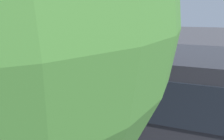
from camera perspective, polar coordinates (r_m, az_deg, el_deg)
name	(u,v)px	position (r m, az deg, el deg)	size (l,w,h in m)	color
ground_plane	(93,90)	(11.00, -5.42, -5.71)	(80.00, 80.00, 0.00)	#38383D
tour_bus	(100,99)	(6.18, -3.50, -8.24)	(11.38, 3.30, 3.25)	#26262B
spectator_far_left	(153,87)	(8.95, 11.64, -4.72)	(0.57, 0.33, 1.67)	#473823
spectator_left	(134,84)	(9.15, 6.33, -3.94)	(0.57, 0.39, 1.68)	#473823
spectator_centre	(114,80)	(9.32, 0.66, -2.90)	(0.58, 0.35, 1.80)	black
parked_motorcycle_silver	(114,100)	(8.70, 0.60, -8.71)	(2.05, 0.58, 0.99)	black
parked_motorcycle_dark	(170,108)	(8.45, 16.24, -10.31)	(2.05, 0.58, 0.99)	black
stunt_motorcycle	(81,63)	(13.96, -8.83, 1.91)	(1.99, 0.84, 1.23)	black
traffic_cone	(123,75)	(12.45, 3.16, -1.33)	(0.34, 0.34, 0.63)	orange
tree_right	(1,1)	(1.88, -29.23, 16.75)	(2.75, 2.75, 5.99)	#51381E
bay_line_a	(159,84)	(12.13, 13.38, -3.85)	(0.27, 3.67, 0.01)	white
bay_line_b	(112,80)	(12.46, 0.01, -2.76)	(0.29, 4.01, 0.01)	white
bay_line_c	(70,76)	(13.42, -12.02, -1.65)	(0.27, 3.60, 0.01)	white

